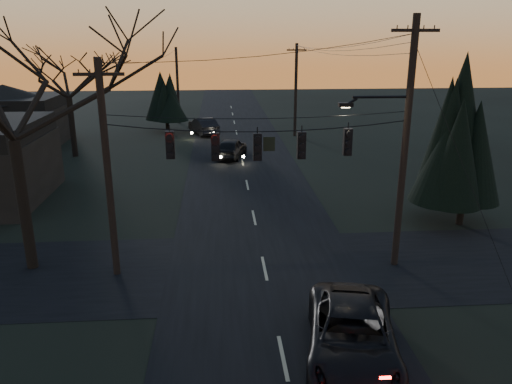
{
  "coord_description": "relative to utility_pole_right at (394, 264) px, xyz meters",
  "views": [
    {
      "loc": [
        -1.78,
        -8.64,
        9.26
      ],
      "look_at": [
        -0.36,
        9.97,
        3.35
      ],
      "focal_mm": 35.0,
      "sensor_mm": 36.0,
      "label": 1
    }
  ],
  "objects": [
    {
      "name": "house_left_far",
      "position": [
        -25.5,
        26.0,
        2.6
      ],
      "size": [
        9.0,
        7.0,
        5.2
      ],
      "color": "black",
      "rests_on": "ground"
    },
    {
      "name": "bare_tree_dist",
      "position": [
        -18.67,
        21.04,
        6.43
      ],
      "size": [
        6.69,
        6.69,
        9.21
      ],
      "color": "black",
      "rests_on": "ground"
    },
    {
      "name": "utility_pole_far_l",
      "position": [
        -11.5,
        36.0,
        0.0
      ],
      "size": [
        0.3,
        0.3,
        8.0
      ],
      "primitive_type": null,
      "color": "black",
      "rests_on": "ground"
    },
    {
      "name": "main_road",
      "position": [
        -5.5,
        10.0,
        0.01
      ],
      "size": [
        8.0,
        120.0,
        0.02
      ],
      "primitive_type": "cube",
      "color": "black",
      "rests_on": "ground"
    },
    {
      "name": "evergreen_dist",
      "position": [
        -12.32,
        31.14,
        3.33
      ],
      "size": [
        3.4,
        3.4,
        5.48
      ],
      "color": "black",
      "rests_on": "ground"
    },
    {
      "name": "utility_pole_far_r",
      "position": [
        0.0,
        28.0,
        0.0
      ],
      "size": [
        1.8,
        0.3,
        8.5
      ],
      "primitive_type": null,
      "color": "black",
      "rests_on": "ground"
    },
    {
      "name": "suv_near",
      "position": [
        -3.48,
        -6.18,
        0.78
      ],
      "size": [
        3.66,
        6.05,
        1.57
      ],
      "primitive_type": "imported",
      "rotation": [
        0.0,
        0.0,
        -0.2
      ],
      "color": "black",
      "rests_on": "ground"
    },
    {
      "name": "span_signal_assembly",
      "position": [
        -5.74,
        0.0,
        5.23
      ],
      "size": [
        11.5,
        0.44,
        1.61
      ],
      "color": "black",
      "rests_on": "ground"
    },
    {
      "name": "sedan_oncoming_a",
      "position": [
        -6.3,
        19.62,
        0.76
      ],
      "size": [
        2.93,
        4.8,
        1.53
      ],
      "primitive_type": "imported",
      "rotation": [
        0.0,
        0.0,
        2.87
      ],
      "color": "black",
      "rests_on": "ground"
    },
    {
      "name": "utility_pole_right",
      "position": [
        0.0,
        0.0,
        0.0
      ],
      "size": [
        5.0,
        0.3,
        10.0
      ],
      "primitive_type": null,
      "color": "black",
      "rests_on": "ground"
    },
    {
      "name": "utility_pole_left",
      "position": [
        -11.5,
        0.0,
        0.0
      ],
      "size": [
        1.8,
        0.3,
        8.5
      ],
      "primitive_type": null,
      "color": "black",
      "rests_on": "ground"
    },
    {
      "name": "cross_road",
      "position": [
        -5.5,
        0.0,
        0.01
      ],
      "size": [
        60.0,
        7.0,
        0.02
      ],
      "primitive_type": "cube",
      "color": "black",
      "rests_on": "ground"
    },
    {
      "name": "bare_tree_left",
      "position": [
        -15.11,
        0.86,
        7.54
      ],
      "size": [
        9.87,
        9.87,
        10.78
      ],
      "color": "black",
      "rests_on": "ground"
    },
    {
      "name": "evergreen_right",
      "position": [
        4.9,
        4.3,
        4.39
      ],
      "size": [
        4.22,
        4.22,
        7.6
      ],
      "color": "black",
      "rests_on": "ground"
    },
    {
      "name": "sedan_oncoming_b",
      "position": [
        -8.7,
        29.43,
        0.8
      ],
      "size": [
        3.22,
        5.11,
        1.59
      ],
      "primitive_type": "imported",
      "rotation": [
        0.0,
        0.0,
        3.49
      ],
      "color": "black",
      "rests_on": "ground"
    }
  ]
}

